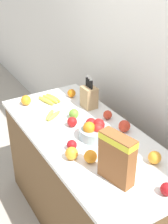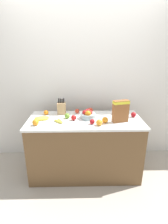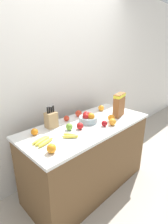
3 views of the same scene
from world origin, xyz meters
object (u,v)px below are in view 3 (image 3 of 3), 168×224
object	(u,v)px
banana_bunch_right	(43,141)
apple_front	(67,118)
apple_leftmost	(80,126)
orange_front_left	(51,148)
orange_mid_left	(112,122)
cereal_box	(119,104)
apple_middle	(79,113)
fruit_bowl	(88,118)
banana_bunch_left	(70,136)
orange_front_center	(101,108)
apple_by_knife_block	(118,107)
orange_mid_right	(34,132)
apple_near_bananas	(104,123)
apple_rear	(69,127)
orange_by_cereal	(111,118)
knife_block	(51,120)

from	to	relation	value
banana_bunch_right	apple_front	xyz separation A→B (m)	(0.48, 0.25, 0.02)
apple_leftmost	orange_front_left	bearing A→B (deg)	-161.42
orange_front_left	orange_mid_left	bearing A→B (deg)	-1.65
cereal_box	apple_middle	xyz separation A→B (m)	(-0.38, 0.35, -0.12)
fruit_bowl	banana_bunch_left	world-z (taller)	fruit_bowl
fruit_bowl	orange_front_center	size ratio (longest dim) A/B	2.74
apple_by_knife_block	orange_front_center	distance (m)	0.26
orange_front_center	orange_mid_right	bearing A→B (deg)	179.99
banana_bunch_right	apple_near_bananas	xyz separation A→B (m)	(0.69, -0.17, 0.02)
apple_rear	orange_by_cereal	distance (m)	0.54
orange_front_left	cereal_box	bearing A→B (deg)	5.03
knife_block	apple_near_bananas	size ratio (longest dim) A/B	4.10
cereal_box	banana_bunch_left	size ratio (longest dim) A/B	1.79
orange_front_center	orange_by_cereal	world-z (taller)	orange_by_cereal
fruit_bowl	orange_mid_left	bearing A→B (deg)	-61.78
orange_mid_left	orange_by_cereal	xyz separation A→B (m)	(0.09, 0.08, 0.00)
apple_near_bananas	apple_by_knife_block	size ratio (longest dim) A/B	0.93
banana_bunch_left	apple_front	bearing A→B (deg)	55.68
apple_front	apple_by_knife_block	xyz separation A→B (m)	(0.81, -0.18, 0.00)
banana_bunch_left	orange_front_left	distance (m)	0.30
banana_bunch_left	orange_mid_left	xyz separation A→B (m)	(0.52, -0.12, 0.02)
apple_rear	orange_by_cereal	world-z (taller)	orange_by_cereal
orange_front_center	banana_bunch_right	bearing A→B (deg)	-169.72
fruit_bowl	orange_by_cereal	world-z (taller)	fruit_bowl
banana_bunch_right	apple_leftmost	xyz separation A→B (m)	(0.44, -0.03, 0.02)
apple_by_knife_block	orange_front_center	bearing A→B (deg)	152.06
fruit_bowl	apple_near_bananas	xyz separation A→B (m)	(0.05, -0.20, -0.02)
apple_by_knife_block	orange_mid_right	xyz separation A→B (m)	(-1.27, 0.12, -0.00)
apple_middle	orange_front_center	xyz separation A→B (m)	(0.37, -0.06, -0.00)
banana_bunch_right	fruit_bowl	bearing A→B (deg)	3.09
apple_rear	orange_by_cereal	xyz separation A→B (m)	(0.51, -0.17, 0.00)
cereal_box	apple_front	bearing A→B (deg)	136.68
orange_mid_right	orange_front_center	bearing A→B (deg)	-0.01
orange_front_left	orange_mid_right	distance (m)	0.39
apple_near_bananas	orange_front_left	bearing A→B (deg)	-178.06
fruit_bowl	orange_front_left	distance (m)	0.71
apple_leftmost	orange_front_center	distance (m)	0.66
apple_leftmost	banana_bunch_right	bearing A→B (deg)	176.04
apple_near_bananas	orange_mid_right	size ratio (longest dim) A/B	0.95
apple_front	apple_middle	bearing A→B (deg)	0.98
orange_front_center	cereal_box	bearing A→B (deg)	-89.45
banana_bunch_right	orange_front_left	bearing A→B (deg)	-100.93
apple_leftmost	apple_by_knife_block	distance (m)	0.86
banana_bunch_right	apple_middle	size ratio (longest dim) A/B	2.57
cereal_box	orange_front_center	distance (m)	0.31
fruit_bowl	apple_near_bananas	size ratio (longest dim) A/B	3.29
banana_bunch_left	apple_by_knife_block	xyz separation A→B (m)	(1.04, 0.17, 0.02)
banana_bunch_right	orange_mid_right	world-z (taller)	orange_mid_right
fruit_bowl	orange_mid_left	xyz separation A→B (m)	(0.13, -0.25, -0.01)
cereal_box	orange_front_center	world-z (taller)	cereal_box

